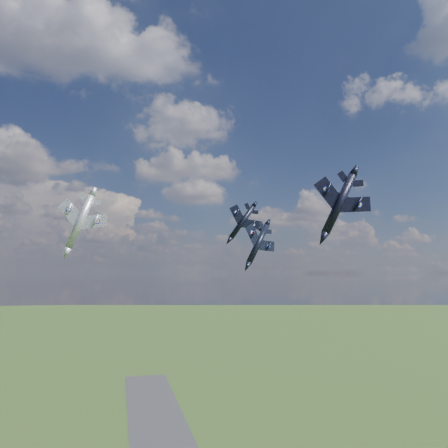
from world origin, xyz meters
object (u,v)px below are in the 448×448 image
object	(u,v)px
jet_right_navy	(339,204)
jet_lead_navy	(258,244)
jet_left_silver	(80,222)
jet_high_navy	(242,222)

from	to	relation	value
jet_right_navy	jet_lead_navy	bearing A→B (deg)	118.40
jet_lead_navy	jet_right_navy	size ratio (longest dim) A/B	0.93
jet_lead_navy	jet_right_navy	world-z (taller)	jet_right_navy
jet_lead_navy	jet_left_silver	distance (m)	36.87
jet_left_silver	jet_high_navy	bearing A→B (deg)	34.89
jet_right_navy	jet_left_silver	bearing A→B (deg)	158.45
jet_right_navy	jet_high_navy	bearing A→B (deg)	109.26
jet_lead_navy	jet_high_navy	xyz separation A→B (m)	(3.30, 23.53, 7.29)
jet_right_navy	jet_high_navy	size ratio (longest dim) A/B	0.98
jet_right_navy	jet_high_navy	distance (m)	48.99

